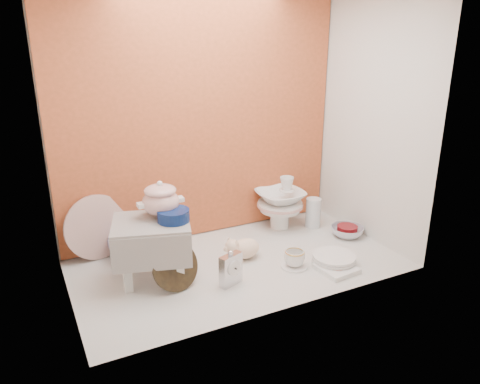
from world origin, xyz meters
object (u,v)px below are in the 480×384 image
object	(u,v)px
mantel_clock	(231,268)
dinner_plate_stack	(334,260)
crystal_bowl	(347,231)
floral_platter	(97,227)
step_stool	(153,250)
blue_white_vase	(130,236)
plush_pig	(245,248)
gold_rim_teacup	(294,258)
porcelain_tower	(280,203)
soup_tureen	(161,199)

from	to	relation	value
mantel_clock	dinner_plate_stack	distance (m)	0.62
crystal_bowl	floral_platter	bearing A→B (deg)	164.13
step_stool	floral_platter	size ratio (longest dim) A/B	1.03
step_stool	blue_white_vase	world-z (taller)	step_stool
floral_platter	blue_white_vase	xyz separation A→B (m)	(0.16, -0.08, -0.06)
plush_pig	gold_rim_teacup	world-z (taller)	plush_pig
gold_rim_teacup	dinner_plate_stack	size ratio (longest dim) A/B	0.45
mantel_clock	porcelain_tower	distance (m)	0.81
floral_platter	mantel_clock	xyz separation A→B (m)	(0.55, -0.62, -0.09)
crystal_bowl	porcelain_tower	size ratio (longest dim) A/B	0.59
step_stool	porcelain_tower	world-z (taller)	porcelain_tower
soup_tureen	porcelain_tower	xyz separation A→B (m)	(0.87, 0.24, -0.25)
soup_tureen	dinner_plate_stack	distance (m)	1.02
floral_platter	crystal_bowl	distance (m)	1.53
floral_platter	blue_white_vase	world-z (taller)	floral_platter
step_stool	plush_pig	world-z (taller)	step_stool
plush_pig	crystal_bowl	distance (m)	0.72
floral_platter	mantel_clock	distance (m)	0.83
blue_white_vase	floral_platter	bearing A→B (deg)	155.20
soup_tureen	plush_pig	size ratio (longest dim) A/B	1.08
soup_tureen	mantel_clock	size ratio (longest dim) A/B	1.23
step_stool	plush_pig	distance (m)	0.54
step_stool	soup_tureen	size ratio (longest dim) A/B	1.65
floral_platter	plush_pig	xyz separation A→B (m)	(0.75, -0.40, -0.12)
plush_pig	soup_tureen	bearing A→B (deg)	-163.99
plush_pig	dinner_plate_stack	world-z (taller)	plush_pig
step_stool	dinner_plate_stack	size ratio (longest dim) A/B	1.54
soup_tureen	gold_rim_teacup	distance (m)	0.80
gold_rim_teacup	porcelain_tower	xyz separation A→B (m)	(0.21, 0.51, 0.12)
plush_pig	porcelain_tower	size ratio (longest dim) A/B	0.62
mantel_clock	gold_rim_teacup	world-z (taller)	mantel_clock
blue_white_vase	gold_rim_teacup	bearing A→B (deg)	-34.72
gold_rim_teacup	dinner_plate_stack	world-z (taller)	gold_rim_teacup
floral_platter	blue_white_vase	distance (m)	0.19
mantel_clock	blue_white_vase	bearing A→B (deg)	104.56
step_stool	floral_platter	world-z (taller)	floral_platter
mantel_clock	dinner_plate_stack	bearing A→B (deg)	-26.51
floral_platter	porcelain_tower	size ratio (longest dim) A/B	1.08
plush_pig	porcelain_tower	xyz separation A→B (m)	(0.41, 0.30, 0.11)
gold_rim_teacup	crystal_bowl	bearing A→B (deg)	20.44
step_stool	dinner_plate_stack	world-z (taller)	step_stool
soup_tureen	mantel_clock	bearing A→B (deg)	-46.83
soup_tureen	dinner_plate_stack	bearing A→B (deg)	-21.67
soup_tureen	blue_white_vase	xyz separation A→B (m)	(-0.12, 0.27, -0.29)
step_stool	floral_platter	bearing A→B (deg)	135.11
step_stool	soup_tureen	distance (m)	0.27
porcelain_tower	crystal_bowl	bearing A→B (deg)	-45.21
mantel_clock	gold_rim_teacup	bearing A→B (deg)	-19.08
gold_rim_teacup	crystal_bowl	size ratio (longest dim) A/B	0.55
step_stool	crystal_bowl	bearing A→B (deg)	15.06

